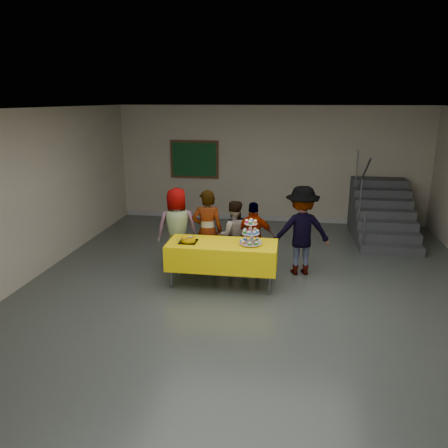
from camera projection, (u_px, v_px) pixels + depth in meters
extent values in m
plane|color=#4C514C|center=(251.00, 302.00, 7.00)|extent=(10.00, 10.00, 0.00)
cube|color=#AEA38C|center=(270.00, 165.00, 11.34)|extent=(8.00, 0.04, 3.00)
cube|color=#AEA38C|center=(11.00, 203.00, 7.18)|extent=(0.04, 10.00, 3.00)
cube|color=silver|center=(255.00, 109.00, 6.18)|extent=(8.00, 10.00, 0.04)
cube|color=#999999|center=(269.00, 218.00, 11.72)|extent=(7.90, 0.03, 0.12)
cylinder|color=#595960|center=(171.00, 268.00, 7.43)|extent=(0.04, 0.04, 0.73)
cylinder|color=#595960|center=(270.00, 274.00, 7.18)|extent=(0.04, 0.04, 0.73)
cylinder|color=#595960|center=(179.00, 257.00, 7.98)|extent=(0.04, 0.04, 0.73)
cylinder|color=#595960|center=(272.00, 262.00, 7.74)|extent=(0.04, 0.04, 0.73)
cube|color=#595960|center=(222.00, 245.00, 7.48)|extent=(1.80, 0.70, 0.02)
cube|color=#FFD805|center=(222.00, 255.00, 7.53)|extent=(1.88, 0.78, 0.44)
cylinder|color=silver|center=(251.00, 244.00, 7.38)|extent=(0.18, 0.18, 0.01)
cylinder|color=silver|center=(251.00, 233.00, 7.32)|extent=(0.02, 0.02, 0.42)
cylinder|color=silver|center=(251.00, 243.00, 7.37)|extent=(0.38, 0.38, 0.01)
cylinder|color=silver|center=(251.00, 233.00, 7.33)|extent=(0.30, 0.30, 0.01)
cylinder|color=silver|center=(251.00, 224.00, 7.28)|extent=(0.22, 0.22, 0.01)
cube|color=black|center=(188.00, 242.00, 7.51)|extent=(0.30, 0.30, 0.02)
cylinder|color=#F6B100|center=(188.00, 239.00, 7.50)|extent=(0.25, 0.25, 0.07)
ellipsoid|color=#F6B100|center=(188.00, 237.00, 7.49)|extent=(0.25, 0.25, 0.05)
ellipsoid|color=white|center=(190.00, 237.00, 7.45)|extent=(0.08, 0.08, 0.02)
cube|color=silver|center=(185.00, 238.00, 7.37)|extent=(0.30, 0.16, 0.04)
imported|color=slate|center=(177.00, 229.00, 8.26)|extent=(0.87, 0.68, 1.56)
imported|color=slate|center=(207.00, 231.00, 8.09)|extent=(0.62, 0.46, 1.57)
imported|color=slate|center=(233.00, 235.00, 8.24)|extent=(0.74, 0.62, 1.33)
imported|color=slate|center=(254.00, 237.00, 8.13)|extent=(0.79, 0.36, 1.33)
imported|color=slate|center=(301.00, 231.00, 7.97)|extent=(1.17, 0.82, 1.66)
cube|color=#424447|center=(391.00, 250.00, 9.19)|extent=(1.30, 0.30, 0.18)
cube|color=#424447|center=(389.00, 241.00, 9.45)|extent=(1.30, 0.30, 0.36)
cube|color=#424447|center=(386.00, 233.00, 9.71)|extent=(1.30, 0.30, 0.54)
cube|color=#424447|center=(384.00, 225.00, 9.97)|extent=(1.30, 0.30, 0.72)
cube|color=#424447|center=(382.00, 218.00, 10.23)|extent=(1.30, 0.30, 0.90)
cube|color=#424447|center=(380.00, 211.00, 10.49)|extent=(1.30, 0.30, 1.08)
cube|color=#424447|center=(378.00, 205.00, 10.75)|extent=(1.30, 0.30, 1.26)
cube|color=#424447|center=(376.00, 202.00, 11.04)|extent=(1.30, 0.30, 1.26)
cylinder|color=#595960|center=(364.00, 233.00, 9.13)|extent=(0.04, 0.04, 0.90)
cylinder|color=#595960|center=(360.00, 199.00, 9.74)|extent=(0.04, 0.04, 0.90)
cylinder|color=#595960|center=(357.00, 169.00, 10.45)|extent=(0.04, 0.04, 0.90)
cylinder|color=#595960|center=(362.00, 179.00, 9.67)|extent=(0.04, 1.85, 1.20)
cube|color=#472B16|center=(194.00, 159.00, 11.58)|extent=(1.30, 0.04, 1.00)
cube|color=#164521|center=(194.00, 160.00, 11.56)|extent=(1.18, 0.02, 0.88)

